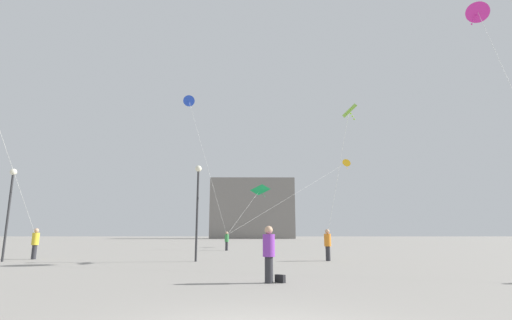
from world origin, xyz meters
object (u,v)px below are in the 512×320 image
person_in_green (226,240)px  kite_emerald_delta (259,190)px  kite_cobalt_diamond (189,102)px  lamppost_west (9,198)px  person_in_purple (268,251)px  kite_amber_diamond (344,164)px  kite_lime_delta (348,112)px  person_in_yellow (34,242)px  kite_magenta_diamond (477,13)px  lamppost_east (197,196)px  handbag_beside_flyer (280,279)px  building_left_hall (252,209)px  person_in_orange (327,243)px

person_in_green → kite_emerald_delta: kite_emerald_delta is taller
kite_cobalt_diamond → lamppost_west: (-7.03, -13.79, -10.59)m
person_in_purple → kite_amber_diamond: kite_amber_diamond is taller
kite_lime_delta → person_in_green: bearing=123.3°
person_in_purple → kite_amber_diamond: bearing=49.8°
person_in_yellow → kite_magenta_diamond: kite_magenta_diamond is taller
kite_emerald_delta → lamppost_east: 16.12m
kite_amber_diamond → lamppost_west: (-23.61, -21.02, -5.85)m
kite_magenta_diamond → handbag_beside_flyer: kite_magenta_diamond is taller
handbag_beside_flyer → kite_magenta_diamond: bearing=33.9°
kite_magenta_diamond → building_left_hall: 79.42m
lamppost_west → handbag_beside_flyer: size_ratio=15.68×
person_in_orange → kite_lime_delta: 7.63m
person_in_yellow → person_in_orange: bearing=93.1°
kite_emerald_delta → handbag_beside_flyer: bearing=-89.1°
person_in_yellow → kite_cobalt_diamond: size_ratio=0.13×
person_in_yellow → lamppost_east: lamppost_east is taller
person_in_yellow → kite_lime_delta: size_ratio=0.23×
handbag_beside_flyer → person_in_green: bearing=99.0°
person_in_purple → lamppost_east: bearing=90.8°
person_in_purple → kite_cobalt_diamond: (-6.87, 22.28, 13.01)m
building_left_hall → lamppost_west: size_ratio=4.32×
kite_lime_delta → kite_amber_diamond: bearing=77.2°
person_in_purple → kite_lime_delta: bearing=38.5°
person_in_orange → person_in_green: (-6.49, 11.91, -0.06)m
kite_lime_delta → handbag_beside_flyer: bearing=-118.1°
person_in_purple → kite_lime_delta: 12.62m
kite_lime_delta → person_in_orange: bearing=171.5°
person_in_orange → person_in_green: size_ratio=1.07×
person_in_purple → kite_amber_diamond: 32.14m
person_in_green → kite_magenta_diamond: size_ratio=0.11×
person_in_purple → person_in_yellow: size_ratio=0.97×
kite_emerald_delta → kite_magenta_diamond: (13.30, -15.43, 9.21)m
person_in_orange → kite_emerald_delta: (-3.57, 15.15, 4.67)m
kite_cobalt_diamond → kite_lime_delta: bearing=-48.5°
person_in_orange → building_left_hall: size_ratio=0.08×
person_in_purple → kite_emerald_delta: 24.66m
building_left_hall → kite_magenta_diamond: bearing=-79.3°
person_in_yellow → building_left_hall: 77.38m
kite_cobalt_diamond → kite_magenta_diamond: bearing=-33.8°
lamppost_west → person_in_green: bearing=48.7°
person_in_purple → lamppost_east: lamppost_east is taller
building_left_hall → person_in_green: bearing=-91.4°
kite_lime_delta → kite_emerald_delta: bearing=108.1°
kite_cobalt_diamond → handbag_beside_flyer: kite_cobalt_diamond is taller
building_left_hall → lamppost_west: bearing=-99.1°
person_in_purple → kite_lime_delta: (5.02, 8.85, 7.48)m
kite_emerald_delta → handbag_beside_flyer: size_ratio=15.00×
kite_amber_diamond → kite_emerald_delta: bearing=-151.5°
person_in_orange → lamppost_east: size_ratio=0.33×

